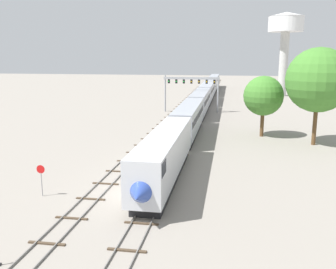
{
  "coord_description": "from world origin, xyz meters",
  "views": [
    {
      "loc": [
        8.24,
        -31.28,
        12.34
      ],
      "look_at": [
        1.0,
        12.0,
        3.0
      ],
      "focal_mm": 40.22,
      "sensor_mm": 36.0,
      "label": 1
    }
  ],
  "objects_px": {
    "stop_sign": "(41,176)",
    "trackside_tree_mid": "(263,96)",
    "signal_gantry": "(191,85)",
    "water_tower": "(286,30)",
    "passenger_train": "(204,96)",
    "trackside_tree_left": "(318,80)"
  },
  "relations": [
    {
      "from": "signal_gantry",
      "to": "water_tower",
      "type": "height_order",
      "value": "water_tower"
    },
    {
      "from": "water_tower",
      "to": "trackside_tree_left",
      "type": "relative_size",
      "value": 1.84
    },
    {
      "from": "water_tower",
      "to": "trackside_tree_left",
      "type": "bearing_deg",
      "value": -93.23
    },
    {
      "from": "signal_gantry",
      "to": "stop_sign",
      "type": "distance_m",
      "value": 52.76
    },
    {
      "from": "signal_gantry",
      "to": "water_tower",
      "type": "bearing_deg",
      "value": 57.73
    },
    {
      "from": "water_tower",
      "to": "passenger_train",
      "type": "bearing_deg",
      "value": -125.88
    },
    {
      "from": "signal_gantry",
      "to": "trackside_tree_left",
      "type": "bearing_deg",
      "value": -53.89
    },
    {
      "from": "trackside_tree_left",
      "to": "trackside_tree_mid",
      "type": "bearing_deg",
      "value": 146.27
    },
    {
      "from": "signal_gantry",
      "to": "water_tower",
      "type": "xyz_separation_m",
      "value": [
        23.78,
        37.67,
        13.65
      ]
    },
    {
      "from": "signal_gantry",
      "to": "trackside_tree_mid",
      "type": "xyz_separation_m",
      "value": [
        13.37,
        -23.05,
        0.33
      ]
    },
    {
      "from": "water_tower",
      "to": "trackside_tree_mid",
      "type": "relative_size",
      "value": 2.65
    },
    {
      "from": "trackside_tree_mid",
      "to": "passenger_train",
      "type": "bearing_deg",
      "value": 109.76
    },
    {
      "from": "signal_gantry",
      "to": "water_tower",
      "type": "relative_size",
      "value": 0.49
    },
    {
      "from": "stop_sign",
      "to": "water_tower",
      "type": "bearing_deg",
      "value": 70.63
    },
    {
      "from": "signal_gantry",
      "to": "passenger_train",
      "type": "bearing_deg",
      "value": 74.1
    },
    {
      "from": "passenger_train",
      "to": "trackside_tree_left",
      "type": "bearing_deg",
      "value": -63.27
    },
    {
      "from": "passenger_train",
      "to": "stop_sign",
      "type": "height_order",
      "value": "passenger_train"
    },
    {
      "from": "trackside_tree_left",
      "to": "trackside_tree_mid",
      "type": "distance_m",
      "value": 8.54
    },
    {
      "from": "passenger_train",
      "to": "water_tower",
      "type": "bearing_deg",
      "value": 54.12
    },
    {
      "from": "passenger_train",
      "to": "water_tower",
      "type": "distance_m",
      "value": 40.46
    },
    {
      "from": "stop_sign",
      "to": "trackside_tree_mid",
      "type": "relative_size",
      "value": 0.31
    },
    {
      "from": "trackside_tree_mid",
      "to": "signal_gantry",
      "type": "bearing_deg",
      "value": 120.11
    }
  ]
}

